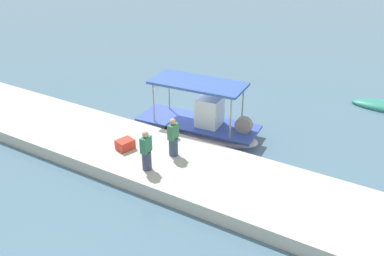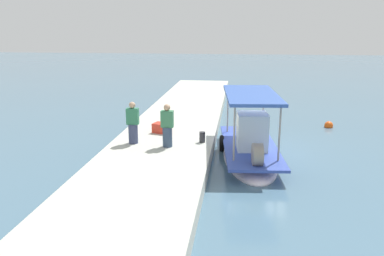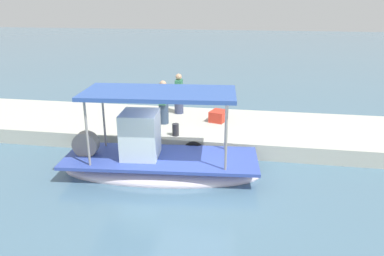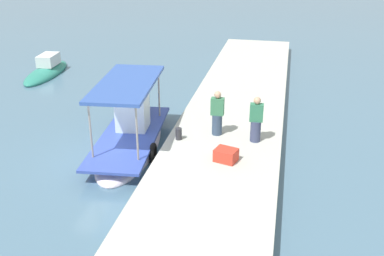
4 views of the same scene
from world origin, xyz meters
TOP-DOWN VIEW (x-y plane):
  - ground_plane at (0.00, 0.00)m, footprint 120.00×120.00m
  - dock_quay at (0.00, -4.01)m, footprint 36.00×4.21m
  - main_fishing_boat at (1.18, -0.41)m, footprint 6.41×2.64m
  - fisherman_near_bollard at (1.77, -3.67)m, footprint 0.38×0.49m
  - fisherman_by_crate at (1.46, -5.14)m, footprint 0.40×0.50m
  - mooring_bollard at (1.02, -2.35)m, footprint 0.24×0.24m
  - cargo_crate at (-0.32, -4.31)m, footprint 0.75×0.85m
  - marker_buoy at (-4.51, 3.87)m, footprint 0.45×0.45m

SIDE VIEW (x-z plane):
  - ground_plane at x=0.00m, z-range 0.00..0.00m
  - marker_buoy at x=-4.51m, z-range -0.14..0.32m
  - dock_quay at x=0.00m, z-range 0.00..0.57m
  - main_fishing_boat at x=1.18m, z-range -1.07..1.94m
  - cargo_crate at x=-0.32m, z-range 0.57..1.00m
  - mooring_bollard at x=1.02m, z-range 0.57..1.01m
  - fisherman_by_crate at x=1.46m, z-range 0.49..2.20m
  - fisherman_near_bollard at x=1.77m, z-range 0.49..2.20m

